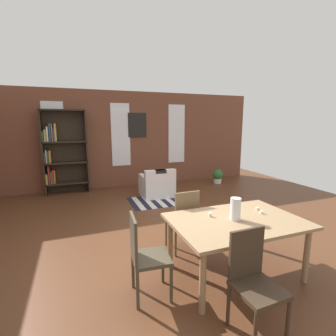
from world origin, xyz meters
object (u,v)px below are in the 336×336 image
object	(u,v)px
bookshelf_tall	(62,151)
potted_plant_by_shelf	(218,176)
dining_table	(236,226)
dining_chair_head_left	(144,254)
dining_chair_near_left	(253,279)
armchair_white	(157,186)
vase_on_table	(235,209)
dining_chair_far_left	(184,218)

from	to	relation	value
bookshelf_tall	potted_plant_by_shelf	bearing A→B (deg)	-6.83
dining_table	dining_chair_head_left	size ratio (longest dim) A/B	1.69
dining_chair_near_left	armchair_white	distance (m)	4.43
dining_table	vase_on_table	size ratio (longest dim) A/B	5.78
dining_chair_far_left	potted_plant_by_shelf	size ratio (longest dim) A/B	2.15
vase_on_table	dining_chair_head_left	xyz separation A→B (m)	(-1.16, 0.01, -0.36)
vase_on_table	dining_chair_far_left	bearing A→B (deg)	113.68
vase_on_table	dining_table	bearing A→B (deg)	0.00
dining_table	dining_chair_near_left	distance (m)	0.86
armchair_white	potted_plant_by_shelf	world-z (taller)	armchair_white
dining_chair_head_left	dining_chair_near_left	bearing A→B (deg)	-43.69
vase_on_table	dining_chair_far_left	distance (m)	0.92
dining_chair_head_left	bookshelf_tall	size ratio (longest dim) A/B	0.42
dining_chair_head_left	dining_chair_near_left	size ratio (longest dim) A/B	1.00
dining_chair_near_left	armchair_white	xyz separation A→B (m)	(0.53, 4.39, -0.23)
dining_table	potted_plant_by_shelf	xyz separation A→B (m)	(2.42, 4.26, -0.42)
dining_chair_far_left	dining_chair_near_left	xyz separation A→B (m)	(-0.00, -1.54, 0.00)
armchair_white	dining_table	bearing A→B (deg)	-92.68
dining_chair_near_left	bookshelf_tall	world-z (taller)	bookshelf_tall
armchair_white	potted_plant_by_shelf	xyz separation A→B (m)	(2.25, 0.63, -0.04)
dining_chair_head_left	dining_chair_far_left	bearing A→B (deg)	43.04
dining_chair_head_left	bookshelf_tall	world-z (taller)	bookshelf_tall
dining_table	armchair_white	bearing A→B (deg)	87.32
dining_chair_head_left	bookshelf_tall	xyz separation A→B (m)	(-0.95, 4.79, 0.64)
vase_on_table	potted_plant_by_shelf	bearing A→B (deg)	60.14
bookshelf_tall	vase_on_table	bearing A→B (deg)	-66.31
dining_table	dining_chair_head_left	xyz separation A→B (m)	(-1.18, 0.01, -0.14)
dining_chair_head_left	dining_table	bearing A→B (deg)	-0.33
armchair_white	vase_on_table	bearing A→B (deg)	-93.02
dining_chair_far_left	dining_chair_near_left	world-z (taller)	same
dining_table	dining_chair_head_left	bearing A→B (deg)	179.67
dining_chair_near_left	potted_plant_by_shelf	world-z (taller)	dining_chair_near_left
vase_on_table	dining_chair_head_left	distance (m)	1.21
vase_on_table	armchair_white	xyz separation A→B (m)	(0.19, 3.62, -0.60)
armchair_white	potted_plant_by_shelf	size ratio (longest dim) A/B	1.84
dining_chair_far_left	armchair_white	size ratio (longest dim) A/B	1.17
dining_chair_head_left	dining_chair_near_left	distance (m)	1.12
dining_chair_far_left	dining_table	bearing A→B (deg)	-64.97
dining_chair_near_left	bookshelf_tall	size ratio (longest dim) A/B	0.42
dining_chair_far_left	dining_chair_near_left	size ratio (longest dim) A/B	1.00
dining_table	armchair_white	world-z (taller)	armchair_white
dining_chair_head_left	bookshelf_tall	distance (m)	4.93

